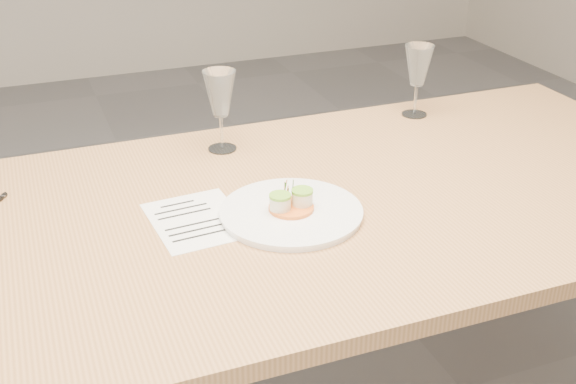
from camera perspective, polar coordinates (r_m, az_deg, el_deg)
name	(u,v)px	position (r m, az deg, el deg)	size (l,w,h in m)	color
dining_table	(248,236)	(1.67, -3.21, -3.47)	(2.40, 1.00, 0.75)	tan
dinner_plate	(291,211)	(1.61, 0.27, -1.51)	(0.32, 0.32, 0.08)	white
recipe_sheet	(197,220)	(1.61, -7.20, -2.18)	(0.21, 0.26, 0.00)	white
wine_glass_1	(220,95)	(1.90, -5.40, 7.62)	(0.09, 0.09, 0.22)	white
wine_glass_2	(418,67)	(2.17, 10.25, 9.71)	(0.09, 0.09, 0.21)	white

